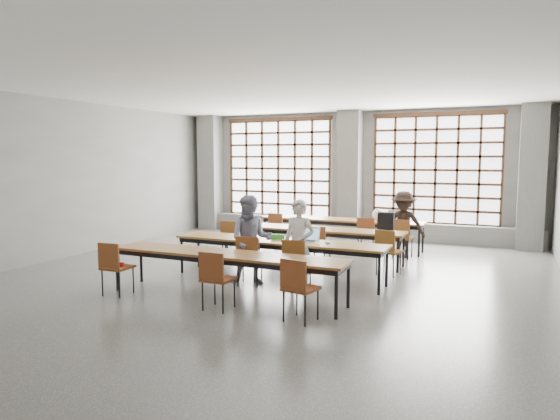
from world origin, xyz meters
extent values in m
plane|color=#4A4A47|center=(0.00, 0.00, 0.00)|extent=(11.00, 11.00, 0.00)
plane|color=silver|center=(0.00, 0.00, 3.50)|extent=(11.00, 11.00, 0.00)
plane|color=#5F5F5C|center=(0.00, 5.50, 1.75)|extent=(10.00, 0.00, 10.00)
plane|color=#5F5F5C|center=(-5.00, 0.00, 1.75)|extent=(0.00, 11.00, 11.00)
cube|color=#585856|center=(-4.50, 5.22, 1.75)|extent=(0.60, 0.55, 3.50)
cube|color=#585856|center=(0.00, 5.22, 1.75)|extent=(0.60, 0.55, 3.50)
cube|color=#585856|center=(4.50, 5.22, 1.75)|extent=(0.60, 0.55, 3.50)
cube|color=white|center=(-2.25, 5.48, 1.90)|extent=(3.20, 0.02, 2.80)
cube|color=black|center=(-2.25, 5.40, 1.90)|extent=(3.20, 0.05, 2.80)
cube|color=black|center=(-2.25, 5.40, 0.45)|extent=(3.32, 0.07, 0.10)
cube|color=black|center=(-2.25, 5.40, 3.35)|extent=(3.32, 0.07, 0.10)
cube|color=white|center=(2.25, 5.48, 1.90)|extent=(3.20, 0.02, 2.80)
cube|color=black|center=(2.25, 5.40, 1.90)|extent=(3.20, 0.05, 2.80)
cube|color=black|center=(2.25, 5.40, 0.45)|extent=(3.32, 0.07, 0.10)
cube|color=black|center=(2.25, 5.40, 3.35)|extent=(3.32, 0.07, 0.10)
cube|color=#585856|center=(0.00, 5.30, 0.25)|extent=(9.80, 0.35, 0.50)
cube|color=brown|center=(0.28, 3.51, 0.71)|extent=(4.00, 0.70, 0.04)
cube|color=black|center=(0.28, 3.51, 0.65)|extent=(3.90, 0.64, 0.08)
cylinder|color=black|center=(-1.64, 3.22, 0.34)|extent=(0.05, 0.05, 0.69)
cylinder|color=black|center=(-1.64, 3.80, 0.34)|extent=(0.05, 0.05, 0.69)
cylinder|color=black|center=(2.20, 3.22, 0.34)|extent=(0.05, 0.05, 0.69)
cylinder|color=black|center=(2.20, 3.80, 0.34)|extent=(0.05, 0.05, 0.69)
cube|color=brown|center=(0.15, 1.76, 0.71)|extent=(4.00, 0.70, 0.04)
cube|color=black|center=(0.15, 1.76, 0.65)|extent=(3.90, 0.64, 0.08)
cylinder|color=black|center=(-1.77, 1.47, 0.34)|extent=(0.05, 0.05, 0.69)
cylinder|color=black|center=(-1.77, 2.05, 0.34)|extent=(0.05, 0.05, 0.69)
cylinder|color=black|center=(2.07, 1.47, 0.34)|extent=(0.05, 0.05, 0.69)
cylinder|color=black|center=(2.07, 2.05, 0.34)|extent=(0.05, 0.05, 0.69)
cube|color=brown|center=(0.18, 0.03, 0.71)|extent=(4.00, 0.70, 0.04)
cube|color=black|center=(0.18, 0.03, 0.65)|extent=(3.90, 0.64, 0.08)
cylinder|color=black|center=(-1.74, -0.26, 0.34)|extent=(0.05, 0.05, 0.69)
cylinder|color=black|center=(-1.74, 0.32, 0.34)|extent=(0.05, 0.05, 0.69)
cylinder|color=black|center=(2.10, -0.26, 0.34)|extent=(0.05, 0.05, 0.69)
cylinder|color=black|center=(2.10, 0.32, 0.34)|extent=(0.05, 0.05, 0.69)
cube|color=brown|center=(-0.08, -1.43, 0.71)|extent=(4.00, 0.70, 0.04)
cube|color=black|center=(-0.08, -1.43, 0.65)|extent=(3.90, 0.64, 0.08)
cylinder|color=black|center=(-2.00, -1.72, 0.34)|extent=(0.05, 0.05, 0.69)
cylinder|color=black|center=(-2.00, -1.14, 0.34)|extent=(0.05, 0.05, 0.69)
cylinder|color=black|center=(1.84, -1.72, 0.34)|extent=(0.05, 0.05, 0.69)
cylinder|color=black|center=(1.84, -1.14, 0.34)|extent=(0.05, 0.05, 0.69)
cube|color=brown|center=(-1.12, 2.96, 0.45)|extent=(0.47, 0.47, 0.04)
cube|color=brown|center=(-1.14, 2.76, 0.68)|extent=(0.40, 0.08, 0.40)
cylinder|color=black|center=(-1.12, 2.96, 0.23)|extent=(0.02, 0.02, 0.45)
cube|color=brown|center=(1.08, 2.96, 0.45)|extent=(0.44, 0.44, 0.04)
cube|color=brown|center=(1.10, 2.76, 0.68)|extent=(0.40, 0.05, 0.40)
cylinder|color=black|center=(1.08, 2.96, 0.23)|extent=(0.02, 0.02, 0.45)
cube|color=brown|center=(1.88, 2.96, 0.45)|extent=(0.46, 0.46, 0.04)
cube|color=brown|center=(1.87, 2.76, 0.68)|extent=(0.40, 0.07, 0.40)
cylinder|color=black|center=(1.88, 2.96, 0.23)|extent=(0.02, 0.02, 0.45)
cube|color=brown|center=(-1.45, 1.21, 0.45)|extent=(0.49, 0.49, 0.04)
cube|color=brown|center=(-1.41, 1.01, 0.68)|extent=(0.40, 0.11, 0.40)
cylinder|color=black|center=(-1.45, 1.21, 0.23)|extent=(0.02, 0.02, 0.45)
cube|color=brown|center=(0.55, 1.21, 0.45)|extent=(0.42, 0.42, 0.04)
cube|color=brown|center=(0.55, 1.01, 0.68)|extent=(0.40, 0.03, 0.40)
cylinder|color=black|center=(0.55, 1.21, 0.23)|extent=(0.02, 0.02, 0.45)
cube|color=brown|center=(1.95, 1.21, 0.45)|extent=(0.50, 0.50, 0.04)
cube|color=brown|center=(1.91, 1.01, 0.68)|extent=(0.40, 0.11, 0.40)
cylinder|color=black|center=(1.95, 1.21, 0.23)|extent=(0.02, 0.02, 0.45)
cube|color=brown|center=(-0.12, -0.52, 0.45)|extent=(0.50, 0.50, 0.04)
cube|color=brown|center=(-0.07, -0.71, 0.68)|extent=(0.40, 0.12, 0.40)
cylinder|color=black|center=(-0.12, -0.52, 0.23)|extent=(0.02, 0.02, 0.45)
cube|color=brown|center=(0.78, -0.52, 0.45)|extent=(0.43, 0.43, 0.04)
cube|color=brown|center=(0.79, -0.72, 0.68)|extent=(0.40, 0.04, 0.40)
cylinder|color=black|center=(0.78, -0.52, 0.23)|extent=(0.02, 0.02, 0.45)
cube|color=brown|center=(-1.78, -1.98, 0.45)|extent=(0.43, 0.43, 0.04)
cube|color=brown|center=(-1.77, -2.18, 0.68)|extent=(0.40, 0.04, 0.40)
cylinder|color=black|center=(-1.78, -1.98, 0.23)|extent=(0.02, 0.02, 0.45)
cube|color=maroon|center=(0.12, -1.98, 0.45)|extent=(0.42, 0.42, 0.04)
cube|color=maroon|center=(0.12, -2.18, 0.68)|extent=(0.40, 0.03, 0.40)
cylinder|color=black|center=(0.12, -1.98, 0.23)|extent=(0.02, 0.02, 0.45)
cube|color=maroon|center=(1.42, -1.98, 0.45)|extent=(0.48, 0.48, 0.04)
cube|color=maroon|center=(1.39, -2.17, 0.68)|extent=(0.40, 0.10, 0.40)
cylinder|color=black|center=(1.42, -1.98, 0.23)|extent=(0.02, 0.02, 0.45)
imported|color=silver|center=(0.78, -0.47, 0.77)|extent=(0.58, 0.41, 1.53)
imported|color=#1A204F|center=(-0.12, -0.47, 0.79)|extent=(0.93, 0.83, 1.57)
imported|color=black|center=(1.88, 3.01, 0.74)|extent=(1.01, 0.65, 1.48)
cube|color=#BBBBC0|center=(0.73, 0.08, 0.74)|extent=(0.37, 0.27, 0.02)
cube|color=black|center=(0.73, 0.07, 0.75)|extent=(0.30, 0.19, 0.00)
cube|color=#BBBBC0|center=(0.73, 0.22, 0.86)|extent=(0.36, 0.08, 0.26)
cube|color=#93C6FF|center=(0.73, 0.21, 0.83)|extent=(0.31, 0.06, 0.21)
cube|color=#B0B0B5|center=(1.63, 3.56, 0.74)|extent=(0.43, 0.37, 0.02)
cube|color=black|center=(1.64, 3.55, 0.75)|extent=(0.34, 0.27, 0.00)
cube|color=#B0B0B5|center=(1.59, 3.69, 0.86)|extent=(0.36, 0.19, 0.26)
cube|color=#8DB4F4|center=(1.59, 3.68, 0.83)|extent=(0.31, 0.15, 0.21)
ellipsoid|color=silver|center=(1.13, 0.01, 0.75)|extent=(0.11, 0.09, 0.04)
cube|color=green|center=(0.13, 0.11, 0.78)|extent=(0.27, 0.17, 0.09)
cube|color=black|center=(0.36, -0.07, 0.74)|extent=(0.14, 0.09, 0.01)
cube|color=white|center=(-0.15, 1.71, 0.73)|extent=(0.32, 0.25, 0.00)
cube|color=white|center=(0.25, 1.76, 0.73)|extent=(0.35, 0.29, 0.00)
cube|color=black|center=(1.75, 1.81, 0.93)|extent=(0.34, 0.24, 0.40)
ellipsoid|color=white|center=(1.18, 3.56, 0.87)|extent=(0.32, 0.29, 0.29)
cube|color=#A71415|center=(-1.78, -1.98, 0.50)|extent=(0.22, 0.15, 0.06)
camera|label=1|loc=(3.87, -8.14, 2.22)|focal=32.00mm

